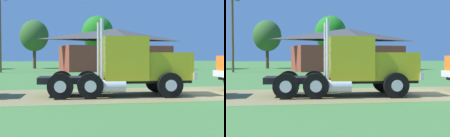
{
  "view_description": "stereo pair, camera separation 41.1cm",
  "coord_description": "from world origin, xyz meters",
  "views": [
    {
      "loc": [
        -7.64,
        -15.5,
        1.82
      ],
      "look_at": [
        -4.87,
        -0.9,
        1.26
      ],
      "focal_mm": 54.05,
      "sensor_mm": 36.0,
      "label": 1
    },
    {
      "loc": [
        -7.24,
        -15.57,
        1.82
      ],
      "look_at": [
        -4.87,
        -0.9,
        1.26
      ],
      "focal_mm": 54.05,
      "sensor_mm": 36.0,
      "label": 2
    }
  ],
  "objects": [
    {
      "name": "utility_pole_near",
      "position": [
        -12.77,
        22.82,
        4.57
      ],
      "size": [
        1.35,
        1.9,
        8.64
      ],
      "color": "brown",
      "rests_on": "ground_plane"
    },
    {
      "name": "tree_mid",
      "position": [
        -9.58,
        34.0,
        4.68
      ],
      "size": [
        4.06,
        4.06,
        6.94
      ],
      "color": "#513823",
      "rests_on": "ground_plane"
    },
    {
      "name": "dirt_track",
      "position": [
        0.0,
        0.0,
        0.0
      ],
      "size": [
        120.0,
        6.0,
        0.01
      ],
      "primitive_type": "cube",
      "color": "olive",
      "rests_on": "ground_plane"
    },
    {
      "name": "ground_plane",
      "position": [
        0.0,
        0.0,
        0.0
      ],
      "size": [
        200.0,
        200.0,
        0.0
      ],
      "primitive_type": "plane",
      "color": "#457A39"
    },
    {
      "name": "tree_right",
      "position": [
        0.44,
        39.82,
        5.56
      ],
      "size": [
        5.21,
        5.21,
        8.45
      ],
      "color": "#513823",
      "rests_on": "ground_plane"
    },
    {
      "name": "truck_foreground_white",
      "position": [
        -3.89,
        -0.46,
        1.31
      ],
      "size": [
        7.07,
        3.01,
        3.42
      ],
      "color": "black",
      "rests_on": "ground_plane"
    },
    {
      "name": "shed_building",
      "position": [
        0.59,
        25.95,
        2.56
      ],
      "size": [
        14.45,
        8.64,
        5.24
      ],
      "color": "#963B2C",
      "rests_on": "ground_plane"
    }
  ]
}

